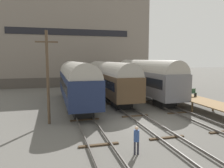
{
  "coord_description": "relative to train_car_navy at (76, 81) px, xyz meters",
  "views": [
    {
      "loc": [
        -7.57,
        -16.04,
        5.5
      ],
      "look_at": [
        0.0,
        11.23,
        2.2
      ],
      "focal_mm": 35.0,
      "sensor_mm": 36.0,
      "label": 1
    }
  ],
  "objects": [
    {
      "name": "bench",
      "position": [
        12.67,
        -3.99,
        -1.27
      ],
      "size": [
        1.4,
        0.4,
        0.91
      ],
      "color": "#2D4C33",
      "rests_on": "station_platform"
    },
    {
      "name": "warehouse_building",
      "position": [
        0.91,
        23.82,
        6.65
      ],
      "size": [
        32.52,
        13.27,
        19.09
      ],
      "color": "#46403A",
      "rests_on": "ground"
    },
    {
      "name": "station_platform",
      "position": [
        12.39,
        -6.53,
        -1.85
      ],
      "size": [
        2.86,
        14.16,
        1.13
      ],
      "color": "brown",
      "rests_on": "ground"
    },
    {
      "name": "train_car_grey",
      "position": [
        9.64,
        1.9,
        0.12
      ],
      "size": [
        3.06,
        16.36,
        5.32
      ],
      "color": "black",
      "rests_on": "ground"
    },
    {
      "name": "person_worker",
      "position": [
        1.82,
        -14.33,
        -1.9
      ],
      "size": [
        0.32,
        0.32,
        1.66
      ],
      "color": "#282833",
      "rests_on": "ground"
    },
    {
      "name": "track_left",
      "position": [
        -0.0,
        -9.5,
        -2.75
      ],
      "size": [
        2.6,
        60.0,
        0.26
      ],
      "color": "#4C4742",
      "rests_on": "ground"
    },
    {
      "name": "track_right",
      "position": [
        9.64,
        -9.5,
        -2.75
      ],
      "size": [
        2.6,
        60.0,
        0.26
      ],
      "color": "#4C4742",
      "rests_on": "ground"
    },
    {
      "name": "ground_plane",
      "position": [
        4.82,
        -9.5,
        -2.9
      ],
      "size": [
        200.0,
        200.0,
        0.0
      ],
      "primitive_type": "plane",
      "color": "#56544F"
    },
    {
      "name": "track_middle",
      "position": [
        4.82,
        -9.5,
        -2.75
      ],
      "size": [
        2.6,
        60.0,
        0.26
      ],
      "color": "#4C4742",
      "rests_on": "ground"
    },
    {
      "name": "utility_pole",
      "position": [
        -3.07,
        -6.71,
        1.16
      ],
      "size": [
        1.8,
        0.24,
        7.79
      ],
      "color": "#473828",
      "rests_on": "ground"
    },
    {
      "name": "train_car_brown",
      "position": [
        4.82,
        3.28,
        -0.04
      ],
      "size": [
        3.12,
        17.6,
        5.07
      ],
      "color": "black",
      "rests_on": "ground"
    },
    {
      "name": "train_car_navy",
      "position": [
        0.0,
        0.0,
        0.0
      ],
      "size": [
        3.12,
        16.02,
        5.14
      ],
      "color": "black",
      "rests_on": "ground"
    }
  ]
}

